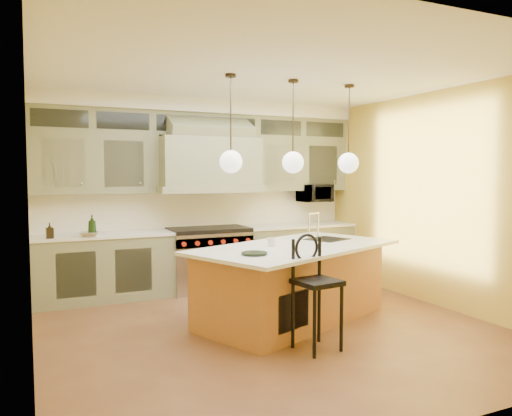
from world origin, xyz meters
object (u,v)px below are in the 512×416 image
range (209,258)px  counter_stool (315,284)px  kitchen_island (293,282)px  microwave (315,193)px

range → counter_stool: counter_stool is taller
range → counter_stool: (0.12, -2.91, 0.18)m
kitchen_island → counter_stool: kitchen_island is taller
microwave → counter_stool: bearing=-121.2°
range → counter_stool: size_ratio=1.03×
microwave → range: bearing=-176.9°
kitchen_island → counter_stool: bearing=-128.7°
counter_stool → microwave: microwave is taller
counter_stool → microwave: bearing=50.7°
counter_stool → microwave: size_ratio=2.16×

